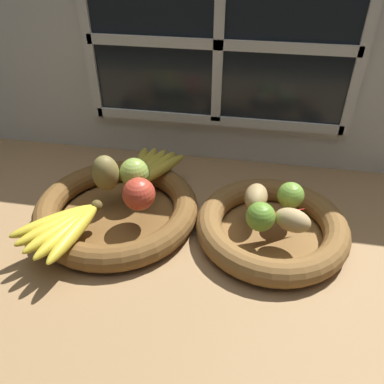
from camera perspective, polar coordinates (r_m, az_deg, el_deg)
name	(u,v)px	position (r cm, az deg, el deg)	size (l,w,h in cm)	color
ground_plane	(198,228)	(85.53, 0.89, -5.43)	(140.00, 90.00, 3.00)	#9E774C
back_wall	(219,55)	(97.58, 4.07, 19.70)	(140.00, 4.60, 55.00)	silver
fruit_bowl_left	(117,209)	(85.90, -11.14, -2.56)	(35.90, 35.90, 5.36)	brown
fruit_bowl_right	(271,227)	(81.46, 11.80, -5.13)	(31.55, 31.55, 5.36)	brown
apple_green_back	(135,173)	(85.82, -8.56, 2.86)	(6.76, 6.76, 6.76)	#99B74C
apple_red_right	(139,194)	(78.94, -7.95, -0.30)	(6.87, 6.87, 6.87)	#CC422D
pear_brown	(106,173)	(85.34, -12.78, 2.76)	(6.04, 5.91, 8.38)	olive
banana_bunch_front	(64,227)	(77.41, -18.59, -4.92)	(14.81, 18.51, 2.73)	yellow
banana_bunch_back	(150,167)	(91.14, -6.30, 3.66)	(12.80, 18.04, 2.62)	gold
potato_small	(293,220)	(75.91, 14.80, -4.10)	(7.10, 4.54, 4.58)	tan
potato_oblong	(256,197)	(80.43, 9.55, -0.70)	(7.38, 4.76, 4.62)	tan
lime_near	(260,217)	(74.48, 10.20, -3.64)	(5.77, 5.77, 5.77)	#6B9E33
lime_far	(291,195)	(81.57, 14.53, -0.47)	(5.54, 5.54, 5.54)	#7AAD3D
chili_pepper	(281,214)	(78.89, 13.19, -3.21)	(2.14, 2.14, 11.78)	red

